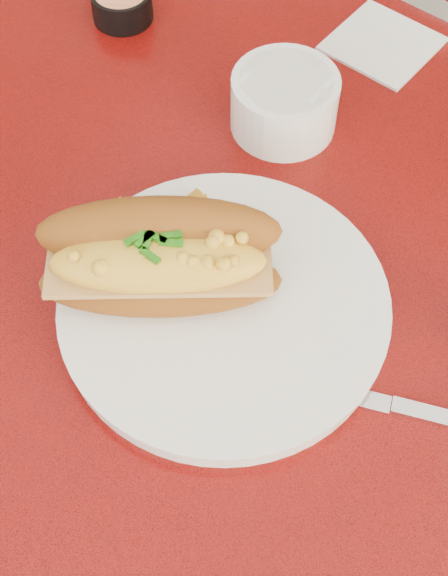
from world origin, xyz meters
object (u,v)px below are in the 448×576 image
Objects in this scene: dinner_plate at (224,307)px; sauce_cup_left at (122,4)px; diner_table at (252,353)px; gravy_ramekin at (284,101)px; knife at (379,402)px; fork at (275,357)px; mac_hoagie at (159,258)px.

sauce_cup_left is (-0.33, 0.23, 0.01)m from dinner_plate.
gravy_ramekin is (-0.08, 0.15, 0.19)m from diner_table.
fork is at bearing 175.15° from knife.
sauce_cup_left is (-0.27, 0.25, -0.04)m from mac_hoagie.
dinner_plate is at bearing 89.46° from fork.
mac_hoagie is 0.12m from fork.
fork is at bearing -44.93° from diner_table.
gravy_ramekin reaches higher than sauce_cup_left.
dinner_plate is 1.48× the size of mac_hoagie.
dinner_plate is 2.38× the size of gravy_ramekin.
sauce_cup_left reaches higher than knife.
sauce_cup_left is 0.52m from knife.
diner_table is at bearing 57.71° from fork.
knife is at bearing 4.80° from dinner_plate.
diner_table is 16.21× the size of sauce_cup_left.
knife is (0.15, -0.04, 0.16)m from diner_table.
diner_table is at bearing -60.76° from gravy_ramekin.
dinner_plate is at bearing -20.07° from mac_hoagie.
fork reaches higher than knife.
dinner_plate is 0.23m from gravy_ramekin.
diner_table is 0.21m from fork.
mac_hoagie is at bearing -41.88° from sauce_cup_left.
mac_hoagie reaches higher than sauce_cup_left.
mac_hoagie reaches higher than gravy_ramekin.
gravy_ramekin reaches higher than fork.
fork is 0.46m from sauce_cup_left.
mac_hoagie is 1.31× the size of fork.
knife reaches higher than diner_table.
sauce_cup_left reaches higher than fork.
knife is (0.47, -0.21, -0.02)m from sauce_cup_left.
sauce_cup_left is (-0.23, 0.02, -0.01)m from gravy_ramekin.
knife is (0.24, -0.19, -0.03)m from gravy_ramekin.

